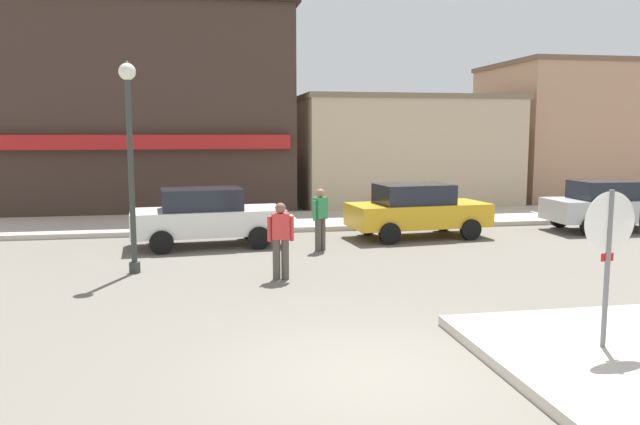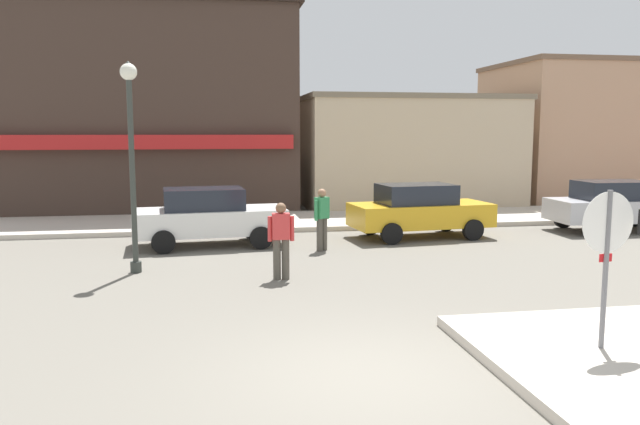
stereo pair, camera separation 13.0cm
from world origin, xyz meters
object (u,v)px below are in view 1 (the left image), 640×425
(stop_sign, at_px, (608,248))
(pedestrian_crossing_far, at_px, (281,238))
(parked_car_nearest, at_px, (206,216))
(parked_car_second, at_px, (417,210))
(pedestrian_crossing_near, at_px, (320,217))
(parked_car_third, at_px, (611,205))
(lamp_post, at_px, (130,136))

(stop_sign, height_order, pedestrian_crossing_far, stop_sign)
(parked_car_nearest, height_order, parked_car_second, same)
(pedestrian_crossing_near, xyz_separation_m, pedestrian_crossing_far, (-1.38, -2.97, 0.00))
(stop_sign, bearing_deg, parked_car_third, 54.30)
(stop_sign, height_order, parked_car_nearest, stop_sign)
(lamp_post, height_order, pedestrian_crossing_near, lamp_post)
(parked_car_second, height_order, parked_car_third, same)
(lamp_post, relative_size, parked_car_third, 1.12)
(lamp_post, bearing_deg, parked_car_third, 13.59)
(stop_sign, xyz_separation_m, parked_car_nearest, (-5.28, 9.47, -0.71))
(parked_car_second, distance_m, pedestrian_crossing_near, 3.47)
(lamp_post, bearing_deg, pedestrian_crossing_far, -21.26)
(parked_car_third, bearing_deg, lamp_post, -166.41)
(parked_car_nearest, height_order, parked_car_third, same)
(stop_sign, relative_size, pedestrian_crossing_near, 1.43)
(pedestrian_crossing_near, relative_size, pedestrian_crossing_far, 1.00)
(lamp_post, relative_size, parked_car_nearest, 1.10)
(parked_car_third, distance_m, pedestrian_crossing_far, 11.77)
(parked_car_nearest, relative_size, parked_car_second, 0.99)
(stop_sign, distance_m, parked_car_third, 12.14)
(stop_sign, bearing_deg, parked_car_second, 85.65)
(parked_car_third, bearing_deg, parked_car_second, -179.21)
(parked_car_second, height_order, pedestrian_crossing_far, pedestrian_crossing_far)
(parked_car_third, bearing_deg, stop_sign, -125.70)
(pedestrian_crossing_near, height_order, pedestrian_crossing_far, same)
(parked_car_second, bearing_deg, parked_car_third, 0.79)
(parked_car_third, bearing_deg, pedestrian_crossing_far, -157.22)
(lamp_post, xyz_separation_m, pedestrian_crossing_near, (4.45, 1.78, -2.09))
(parked_car_second, relative_size, pedestrian_crossing_near, 2.58)
(parked_car_third, height_order, pedestrian_crossing_far, pedestrian_crossing_far)
(parked_car_nearest, relative_size, pedestrian_crossing_near, 2.57)
(stop_sign, bearing_deg, pedestrian_crossing_near, 106.14)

